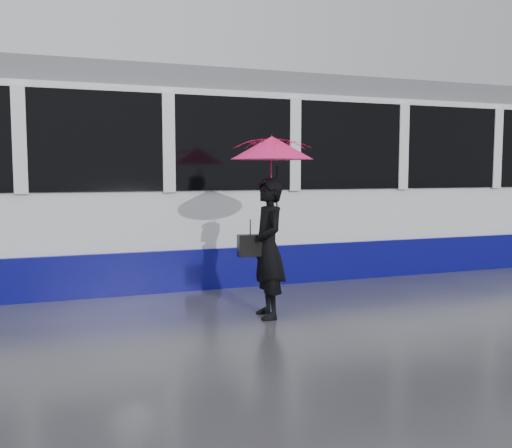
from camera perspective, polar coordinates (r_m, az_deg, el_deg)
name	(u,v)px	position (r m, az deg, el deg)	size (l,w,h in m)	color
ground	(304,302)	(7.90, 4.78, -7.78)	(90.00, 90.00, 0.00)	#2C2C32
rails	(244,271)	(10.17, -1.17, -4.76)	(34.00, 1.51, 0.02)	#3F3D38
tram	(184,180)	(9.72, -7.23, 4.38)	(26.00, 2.56, 3.35)	white
woman	(268,248)	(6.93, 1.20, -2.43)	(0.62, 0.41, 1.71)	black
umbrella	(272,164)	(6.88, 1.60, 6.01)	(1.07, 1.07, 1.15)	#EC1369
handbag	(250,245)	(6.86, -0.57, -2.15)	(0.31, 0.15, 0.44)	black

